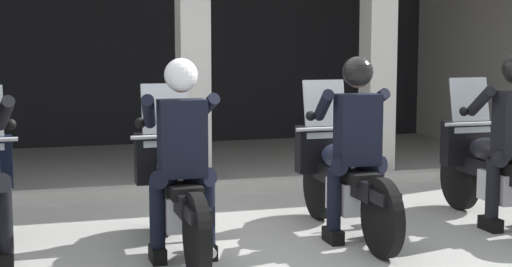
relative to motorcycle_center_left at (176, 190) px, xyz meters
name	(u,v)px	position (x,y,z in m)	size (l,w,h in m)	color
ground_plane	(190,179)	(0.76, 3.17, -0.50)	(80.00, 80.00, 0.00)	#999993
station_building	(160,5)	(0.73, 4.99, 1.69)	(10.48, 4.48, 3.48)	black
kerb_strip	(203,188)	(0.73, 2.23, -0.44)	(9.98, 0.24, 0.12)	#B7B5AD
motorcycle_center_left	(176,190)	(0.00, 0.00, 0.00)	(0.62, 2.04, 1.35)	black
police_officer_center_left	(181,142)	(0.00, -0.28, 0.44)	(0.63, 0.61, 1.58)	black
motorcycle_center_right	(342,178)	(1.53, 0.15, 0.00)	(0.62, 2.04, 1.35)	black
police_officer_center_right	(356,133)	(1.53, -0.14, 0.44)	(0.63, 0.61, 1.58)	black
motorcycle_far_right	(493,170)	(3.06, 0.13, 0.00)	(0.62, 2.04, 1.35)	black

